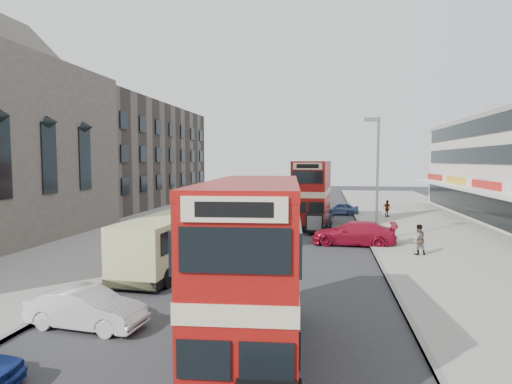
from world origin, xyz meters
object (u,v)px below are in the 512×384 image
Objects in this scene: bus_main at (253,270)px; car_right_a at (353,233)px; coach at (176,238)px; pedestrian_far at (387,208)px; car_right_c at (340,209)px; bus_second at (313,193)px; cyclist at (329,228)px; car_left_front at (87,308)px; car_right_b at (358,231)px; street_lamp at (376,169)px; pedestrian_near at (418,239)px.

bus_main is 1.63× the size of car_right_a.
car_right_a is at bearing 39.96° from coach.
pedestrian_far is (13.12, 20.20, -0.54)m from coach.
bus_main is at bearing -138.37° from pedestrian_far.
bus_second is at bearing -22.86° from car_right_c.
car_right_c is (8.88, 21.88, -0.85)m from coach.
cyclist reaches higher than car_right_a.
car_right_c is (2.48, 7.09, -2.09)m from bus_second.
pedestrian_far is (13.19, 28.18, 0.29)m from car_left_front.
bus_second reaches higher than car_right_b.
street_lamp reaches higher than car_right_a.
bus_second reaches higher than pedestrian_far.
pedestrian_far is at bearing 68.94° from cyclist.
car_right_a is 13.81m from pedestrian_far.
pedestrian_far reaches higher than car_left_front.
car_right_a is at bearing -26.13° from car_left_front.
pedestrian_near is 1.11× the size of pedestrian_far.
car_right_c is at bearing -169.21° from car_right_b.
car_right_c is at bearing 124.36° from pedestrian_far.
street_lamp is 8.28m from bus_second.
pedestrian_far is at bearing -108.95° from bus_main.
street_lamp reaches higher than cyclist.
bus_main reaches higher than car_right_c.
bus_second is 12.45m from pedestrian_near.
street_lamp is 5.16m from cyclist.
car_right_c is at bearing -174.54° from car_right_a.
street_lamp is at bearing 130.65° from car_right_a.
bus_main reaches higher than pedestrian_near.
coach is 8.02m from car_left_front.
street_lamp is 1.55× the size of car_right_a.
coach reaches higher than car_right_c.
car_right_a is 2.59m from cyclist.
cyclist is (7.79, 17.03, 0.06)m from car_left_front.
street_lamp is at bearing 125.87° from bus_second.
street_lamp is at bearing -111.04° from bus_main.
bus_main reaches higher than car_right_b.
bus_main is 2.22× the size of car_left_front.
pedestrian_near is at bearing -40.80° from cyclist.
pedestrian_near reaches higher than pedestrian_far.
car_left_front is 31.17m from car_right_c.
bus_second is 5.51× the size of pedestrian_near.
car_right_c reaches higher than car_right_b.
car_right_a is at bearing -107.29° from bus_main.
pedestrian_near is 16.10m from pedestrian_far.
bus_second reaches higher than car_right_c.
car_right_a is 2.13m from car_right_b.
car_right_c is (8.95, 29.86, -0.02)m from car_left_front.
cyclist is at bearing -101.26° from bus_main.
bus_main reaches higher than car_left_front.
bus_main is (-5.10, -17.30, -2.32)m from street_lamp.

